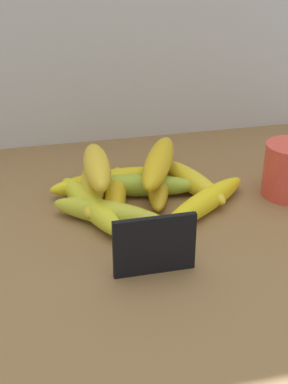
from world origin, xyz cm
name	(u,v)px	position (x,y,z in cm)	size (l,w,h in cm)	color
counter_top	(111,246)	(0.00, 0.00, 1.50)	(110.00, 76.00, 3.00)	olive
chalkboard_sign	(154,247)	(4.19, -9.56, 6.86)	(11.00, 1.80, 8.40)	black
banana_0	(192,182)	(16.22, 11.40, 4.89)	(17.60, 3.78, 3.78)	yellow
banana_1	(158,187)	(10.14, 11.22, 4.72)	(16.02, 3.44, 3.44)	gold
banana_2	(108,181)	(2.33, 14.98, 4.88)	(20.25, 3.76, 3.76)	yellow
banana_3	(137,185)	(6.68, 12.18, 4.89)	(20.57, 3.78, 3.78)	#9CB931
banana_4	(92,187)	(-0.74, 12.97, 5.14)	(20.01, 4.27, 4.27)	gold
banana_5	(205,202)	(16.04, 4.28, 4.81)	(20.82, 3.61, 3.61)	yellow
banana_6	(91,205)	(-1.85, 7.12, 4.93)	(20.50, 3.86, 3.86)	yellow
banana_7	(109,213)	(0.54, 4.03, 4.91)	(18.74, 3.82, 3.82)	gold
banana_8	(115,196)	(2.57, 9.63, 4.74)	(20.69, 3.48, 3.48)	gold
banana_9	(159,162)	(10.55, 12.67, 8.57)	(20.04, 4.27, 4.27)	gold
banana_10	(96,167)	(-0.11, 11.56, 9.39)	(16.24, 4.24, 4.24)	gold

